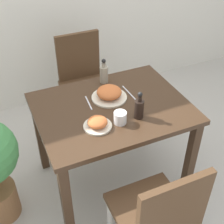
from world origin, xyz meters
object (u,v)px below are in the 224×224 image
object	(u,v)px
chair_near	(158,214)
chair_far	(83,78)
drink_cup	(120,118)
food_plate	(109,93)
side_plate	(98,123)
sauce_bottle	(104,73)
condiment_bottle	(139,108)

from	to	relation	value
chair_near	chair_far	size ratio (longest dim) A/B	1.00
chair_near	drink_cup	xyz separation A→B (m)	(0.02, 0.55, 0.27)
food_plate	side_plate	distance (m)	0.32
chair_near	food_plate	world-z (taller)	chair_near
side_plate	drink_cup	bearing A→B (deg)	-7.30
food_plate	side_plate	world-z (taller)	food_plate
chair_far	drink_cup	size ratio (longest dim) A/B	10.80
chair_far	sauce_bottle	bearing A→B (deg)	-88.86
side_plate	drink_cup	xyz separation A→B (m)	(0.15, -0.02, 0.01)
chair_near	food_plate	bearing A→B (deg)	-94.81
chair_far	sauce_bottle	distance (m)	0.56
side_plate	chair_far	bearing A→B (deg)	76.21
food_plate	drink_cup	bearing A→B (deg)	-99.32
food_plate	condiment_bottle	xyz separation A→B (m)	(0.09, -0.27, 0.04)
food_plate	side_plate	size ratio (longest dim) A/B	1.39
chair_far	side_plate	xyz separation A→B (m)	(-0.23, -0.94, 0.26)
condiment_bottle	chair_near	bearing A→B (deg)	-105.85
condiment_bottle	food_plate	bearing A→B (deg)	107.84
side_plate	food_plate	bearing A→B (deg)	53.46
side_plate	sauce_bottle	size ratio (longest dim) A/B	0.93
condiment_bottle	side_plate	bearing A→B (deg)	176.68
chair_near	drink_cup	world-z (taller)	chair_near
chair_far	drink_cup	xyz separation A→B (m)	(-0.09, -0.96, 0.27)
drink_cup	sauce_bottle	xyz separation A→B (m)	(0.10, 0.49, 0.03)
chair_far	side_plate	size ratio (longest dim) A/B	4.95
drink_cup	sauce_bottle	world-z (taller)	sauce_bottle
food_plate	sauce_bottle	bearing A→B (deg)	76.84
chair_near	side_plate	bearing A→B (deg)	-78.04
chair_far	side_plate	distance (m)	1.01
sauce_bottle	condiment_bottle	world-z (taller)	same
side_plate	chair_near	bearing A→B (deg)	-78.04
food_plate	condiment_bottle	size ratio (longest dim) A/B	1.29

